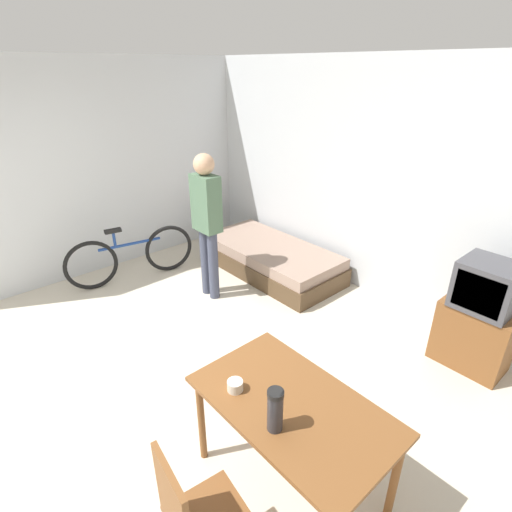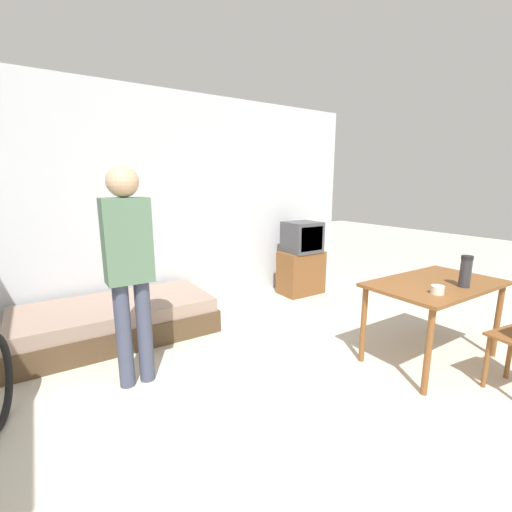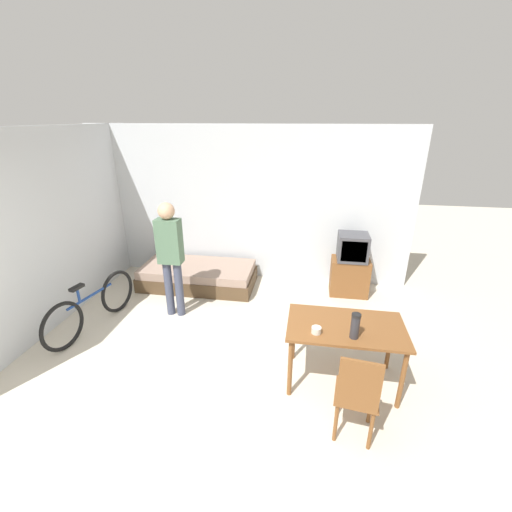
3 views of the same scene
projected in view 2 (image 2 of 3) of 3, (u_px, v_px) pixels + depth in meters
name	position (u px, v px, depth m)	size (l,w,h in m)	color
wall_back	(164.00, 204.00, 4.25)	(5.75, 0.06, 2.70)	silver
daybed	(117.00, 320.00, 3.61)	(1.98, 0.95, 0.38)	#4C3823
tv	(301.00, 260.00, 5.01)	(0.62, 0.44, 1.06)	brown
dining_table	(435.00, 292.00, 3.07)	(1.24, 0.73, 0.74)	brown
person_standing	(129.00, 262.00, 2.61)	(0.34, 0.23, 1.73)	#3D4256
thermos_flask	(466.00, 270.00, 2.88)	(0.09, 0.09, 0.27)	#2D2D33
mate_bowl	(437.00, 290.00, 2.72)	(0.10, 0.10, 0.07)	beige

